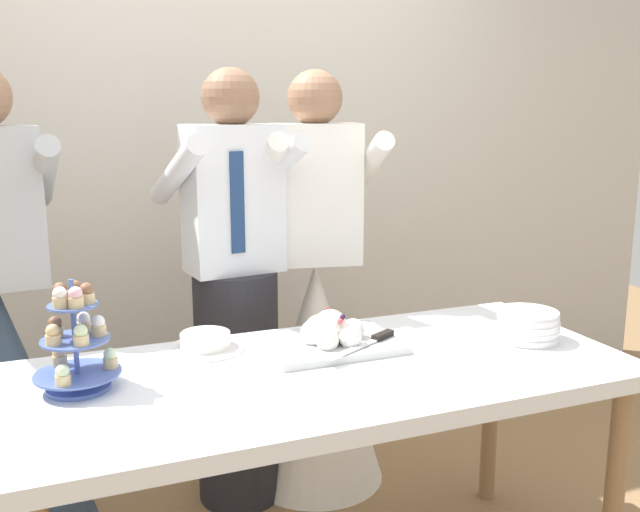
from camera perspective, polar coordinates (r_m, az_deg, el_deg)
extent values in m
cube|color=beige|center=(3.35, -9.13, 10.56)|extent=(5.20, 0.10, 2.90)
cube|color=silver|center=(2.10, 0.60, -9.57)|extent=(1.80, 0.80, 0.05)
cylinder|color=olive|center=(2.45, 22.63, -17.22)|extent=(0.06, 0.06, 0.72)
cylinder|color=olive|center=(2.42, -21.83, -17.56)|extent=(0.06, 0.06, 0.72)
cylinder|color=olive|center=(2.89, 13.57, -12.08)|extent=(0.06, 0.06, 0.72)
cylinder|color=#4C66B2|center=(2.04, -18.86, -9.97)|extent=(0.17, 0.17, 0.01)
cylinder|color=#4C66B2|center=(1.99, -19.14, -6.05)|extent=(0.01, 0.01, 0.31)
cylinder|color=#4C66B2|center=(2.03, -18.93, -8.95)|extent=(0.23, 0.23, 0.01)
cylinder|color=#D1B784|center=(2.03, -16.51, -8.23)|extent=(0.04, 0.04, 0.03)
sphere|color=beige|center=(2.03, -16.55, -7.60)|extent=(0.04, 0.04, 0.04)
cylinder|color=#D1B784|center=(2.09, -20.24, -7.89)|extent=(0.04, 0.04, 0.03)
sphere|color=#D6B27A|center=(2.09, -20.28, -7.27)|extent=(0.04, 0.04, 0.04)
cylinder|color=#D1B784|center=(1.95, -19.98, -9.35)|extent=(0.04, 0.04, 0.03)
sphere|color=beige|center=(1.94, -20.03, -8.70)|extent=(0.04, 0.04, 0.04)
cylinder|color=#4C66B2|center=(2.00, -19.11, -6.40)|extent=(0.18, 0.18, 0.01)
cylinder|color=#D1B784|center=(2.00, -17.40, -5.73)|extent=(0.04, 0.04, 0.03)
sphere|color=white|center=(2.00, -17.44, -5.07)|extent=(0.04, 0.04, 0.04)
cylinder|color=#D1B784|center=(2.05, -18.47, -5.42)|extent=(0.04, 0.04, 0.03)
sphere|color=white|center=(2.04, -18.52, -4.77)|extent=(0.04, 0.04, 0.04)
cylinder|color=#D1B784|center=(2.03, -20.53, -5.70)|extent=(0.04, 0.04, 0.03)
sphere|color=brown|center=(2.02, -20.58, -5.05)|extent=(0.04, 0.04, 0.04)
cylinder|color=#D1B784|center=(1.96, -20.68, -6.32)|extent=(0.04, 0.04, 0.03)
sphere|color=#D6B27A|center=(1.96, -20.73, -5.65)|extent=(0.04, 0.04, 0.04)
cylinder|color=#D1B784|center=(1.94, -18.68, -6.43)|extent=(0.04, 0.04, 0.03)
sphere|color=beige|center=(1.93, -18.72, -5.75)|extent=(0.04, 0.04, 0.04)
cylinder|color=#4C66B2|center=(1.97, -19.30, -3.77)|extent=(0.13, 0.13, 0.01)
cylinder|color=#D1B784|center=(1.97, -18.26, -3.23)|extent=(0.04, 0.04, 0.03)
sphere|color=brown|center=(1.96, -18.30, -2.56)|extent=(0.04, 0.04, 0.04)
cylinder|color=#D1B784|center=(2.00, -19.10, -3.02)|extent=(0.04, 0.04, 0.03)
sphere|color=brown|center=(2.00, -19.15, -2.36)|extent=(0.04, 0.04, 0.04)
cylinder|color=#D1B784|center=(1.99, -20.17, -3.18)|extent=(0.04, 0.04, 0.03)
sphere|color=brown|center=(1.98, -20.22, -2.52)|extent=(0.04, 0.04, 0.04)
cylinder|color=#D1B784|center=(1.94, -20.18, -3.52)|extent=(0.04, 0.04, 0.03)
sphere|color=white|center=(1.94, -20.23, -2.84)|extent=(0.04, 0.04, 0.04)
cylinder|color=#D1B784|center=(1.93, -19.05, -3.54)|extent=(0.04, 0.04, 0.03)
sphere|color=#EAB7C6|center=(1.93, -19.10, -2.85)|extent=(0.04, 0.04, 0.04)
cube|color=silver|center=(2.25, 0.83, -7.09)|extent=(0.42, 0.31, 0.02)
sphere|color=white|center=(2.27, 2.68, -5.95)|extent=(0.07, 0.07, 0.07)
sphere|color=white|center=(2.29, 1.01, -5.73)|extent=(0.08, 0.08, 0.08)
sphere|color=white|center=(2.27, -0.11, -5.84)|extent=(0.09, 0.09, 0.09)
sphere|color=white|center=(2.22, -0.50, -6.24)|extent=(0.09, 0.09, 0.09)
sphere|color=white|center=(2.17, 0.59, -6.78)|extent=(0.07, 0.07, 0.07)
sphere|color=white|center=(2.20, 2.45, -6.56)|extent=(0.07, 0.07, 0.07)
sphere|color=white|center=(2.23, 0.84, -5.71)|extent=(0.11, 0.11, 0.11)
sphere|color=#DB474C|center=(2.22, 0.85, -4.93)|extent=(0.02, 0.02, 0.02)
sphere|color=#2D1938|center=(2.24, 0.41, -4.53)|extent=(0.02, 0.02, 0.02)
sphere|color=#B21923|center=(2.24, 0.53, -4.70)|extent=(0.02, 0.02, 0.02)
sphere|color=#DB474C|center=(2.18, 1.64, -5.27)|extent=(0.02, 0.02, 0.02)
sphere|color=#2D1938|center=(2.19, 1.84, -4.94)|extent=(0.02, 0.02, 0.02)
sphere|color=#DB474C|center=(2.22, 0.77, -4.57)|extent=(0.02, 0.02, 0.02)
sphere|color=#B21923|center=(2.24, 0.58, -4.44)|extent=(0.02, 0.02, 0.02)
cube|color=silver|center=(2.16, 2.77, -7.50)|extent=(0.21, 0.13, 0.00)
cube|color=black|center=(2.27, 5.07, -6.38)|extent=(0.09, 0.07, 0.02)
cylinder|color=white|center=(2.42, 16.38, -6.36)|extent=(0.20, 0.20, 0.01)
cylinder|color=white|center=(2.41, 16.34, -6.16)|extent=(0.20, 0.20, 0.01)
cylinder|color=white|center=(2.42, 16.36, -5.87)|extent=(0.20, 0.20, 0.01)
cylinder|color=white|center=(2.41, 16.48, -5.64)|extent=(0.20, 0.20, 0.01)
cylinder|color=white|center=(2.41, 16.45, -5.38)|extent=(0.20, 0.20, 0.01)
cylinder|color=white|center=(2.40, 16.47, -5.15)|extent=(0.20, 0.20, 0.01)
cylinder|color=white|center=(2.40, 16.42, -4.88)|extent=(0.20, 0.20, 0.01)
cylinder|color=white|center=(2.40, 16.42, -4.64)|extent=(0.20, 0.20, 0.01)
cylinder|color=white|center=(2.39, 16.40, -4.38)|extent=(0.20, 0.20, 0.01)
cylinder|color=white|center=(2.26, -9.20, -7.36)|extent=(0.24, 0.24, 0.01)
cylinder|color=white|center=(2.25, -9.22, -6.68)|extent=(0.16, 0.16, 0.05)
cylinder|color=#232328|center=(2.80, -6.64, -10.38)|extent=(0.32, 0.32, 0.92)
cube|color=white|center=(2.62, -7.03, 4.58)|extent=(0.36, 0.24, 0.54)
sphere|color=#8C664C|center=(2.60, -7.24, 12.58)|extent=(0.21, 0.21, 0.21)
cylinder|color=white|center=(2.54, -11.41, 6.66)|extent=(0.13, 0.49, 0.28)
cylinder|color=white|center=(2.68, -3.59, 7.13)|extent=(0.13, 0.49, 0.28)
cube|color=navy|center=(2.51, -6.68, 4.28)|extent=(0.05, 0.02, 0.36)
cone|color=white|center=(2.93, -0.37, -9.32)|extent=(0.56, 0.56, 0.92)
cube|color=white|center=(2.75, -0.39, 5.01)|extent=(0.37, 0.26, 0.54)
sphere|color=#997054|center=(2.73, -0.40, 12.63)|extent=(0.21, 0.21, 0.21)
cylinder|color=white|center=(2.72, -3.90, 7.20)|extent=(0.17, 0.49, 0.28)
cylinder|color=white|center=(2.79, 3.94, 7.31)|extent=(0.17, 0.49, 0.28)
cone|color=#334760|center=(2.79, -23.79, -11.48)|extent=(0.56, 0.56, 0.92)
cylinder|color=#B2B7BC|center=(2.60, -21.31, 6.20)|extent=(0.11, 0.49, 0.28)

